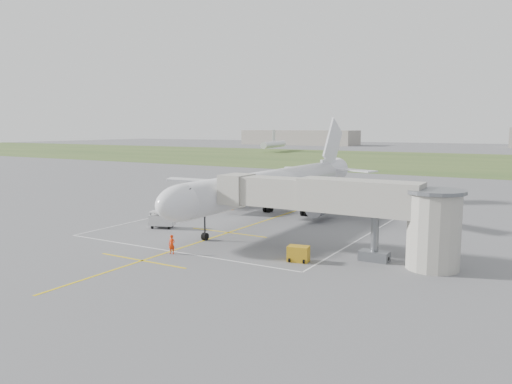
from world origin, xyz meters
The scene contains 11 objects.
ground centered at (0.00, 0.00, 0.00)m, with size 700.00×700.00×0.00m, color #58585A.
grass_strip centered at (0.00, 130.00, 0.01)m, with size 700.00×120.00×0.02m, color #375224.
apron_markings centered at (0.00, -5.82, 0.01)m, with size 28.20×60.00×0.01m.
airliner centered at (0.00, 0.75, 4.39)m, with size 38.93×46.75×13.52m.
jet_bridge centered at (15.72, -13.50, 4.74)m, with size 23.40×5.00×7.20m.
gpu_unit centered at (12.23, -17.15, 0.69)m, with size 2.06×1.62×1.40m.
baggage_cart centered at (-8.28, -11.77, 1.01)m, with size 3.29×2.67×1.98m.
ramp_worker_nose centered at (0.72, -20.74, 0.91)m, with size 0.66×0.43×1.82m, color red.
ramp_worker_wing centered at (-8.18, 3.50, 0.91)m, with size 0.88×0.69×1.81m, color orange.
distant_hangars centered at (-16.15, 265.19, 5.17)m, with size 345.00×49.00×12.00m.
distant_aircraft centered at (-8.30, 172.42, 3.59)m, with size 176.76×45.75×8.85m.
Camera 1 is at (30.94, -56.40, 11.87)m, focal length 35.00 mm.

